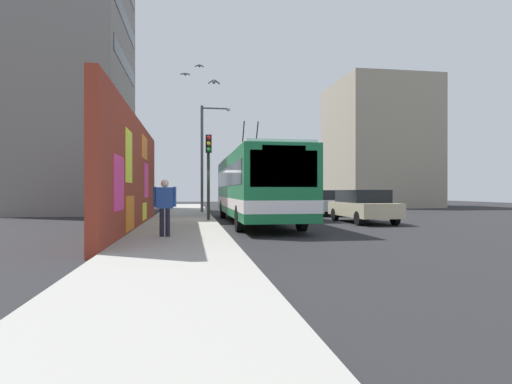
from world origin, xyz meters
The scene contains 12 objects.
ground_plane centered at (0.00, 0.00, 0.00)m, with size 80.00×80.00×0.00m, color #232326.
sidewalk_slab centered at (0.00, 1.60, 0.07)m, with size 48.00×3.20×0.15m, color #9E9B93.
graffiti_wall centered at (-3.80, 3.35, 2.17)m, with size 14.42×0.32×4.34m.
building_far_left centered at (10.85, 9.20, 10.74)m, with size 10.99×6.67×21.49m.
building_far_right centered at (17.85, -17.00, 6.03)m, with size 9.50×8.61×12.05m.
city_bus centered at (-1.24, -1.80, 1.80)m, with size 12.40×2.67×5.02m.
parked_car_champagne centered at (-1.61, -7.00, 0.84)m, with size 4.63×1.94×1.58m.
parked_car_silver centered at (4.78, -7.00, 0.83)m, with size 4.15×1.89×1.58m.
pedestrian_near_wall centered at (-7.73, 1.97, 1.17)m, with size 0.23×0.69×1.72m.
traffic_light centered at (-0.74, 0.35, 2.89)m, with size 0.49×0.28×4.06m.
street_lamp centered at (6.80, 0.23, 4.15)m, with size 0.44×1.97×6.96m.
flying_pigeons centered at (2.68, 0.75, 8.05)m, with size 7.64×1.89×3.04m.
Camera 1 is at (-20.57, 1.20, 1.52)m, focal length 29.20 mm.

